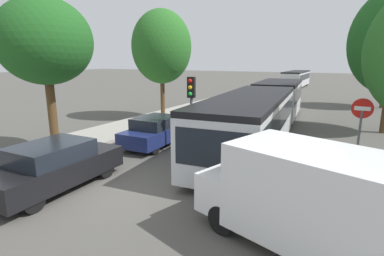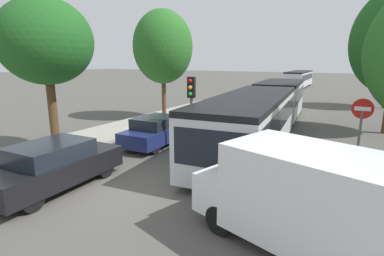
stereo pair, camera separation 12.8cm
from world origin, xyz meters
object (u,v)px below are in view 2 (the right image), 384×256
queued_car_black (54,165)px  queued_car_tan (279,90)px  articulated_bus (266,108)px  queued_car_green (265,94)px  city_bus_rear (299,78)px  queued_car_blue (246,101)px  tree_left_mid (162,49)px  tree_left_near (45,44)px  queued_car_white (213,113)px  traffic_light (191,98)px  queued_car_navy (157,131)px  white_van (314,200)px  no_entry_sign (360,125)px

queued_car_black → queued_car_tan: (0.12, 29.50, -0.04)m
articulated_bus → queued_car_green: size_ratio=4.01×
city_bus_rear → queued_car_tan: city_bus_rear is taller
articulated_bus → queued_car_blue: size_ratio=4.14×
queued_car_tan → tree_left_mid: 18.63m
tree_left_near → queued_car_white: bearing=70.5°
city_bus_rear → traffic_light: (2.02, -36.83, 1.08)m
city_bus_rear → traffic_light: 36.90m
city_bus_rear → tree_left_near: size_ratio=1.72×
tree_left_near → traffic_light: bearing=30.8°
articulated_bus → traffic_light: 5.30m
queued_car_navy → tree_left_near: tree_left_near is taller
articulated_bus → city_bus_rear: size_ratio=1.57×
queued_car_black → white_van: (7.81, 0.48, 0.46)m
city_bus_rear → no_entry_sign: bearing=-167.9°
queued_car_white → queued_car_tan: bearing=-2.0°
white_van → no_entry_sign: no_entry_sign is taller
queued_car_tan → tree_left_mid: size_ratio=0.57×
city_bus_rear → queued_car_black: (0.03, -42.37, -0.64)m
queued_car_white → queued_car_tan: size_ratio=0.96×
no_entry_sign → tree_left_near: tree_left_near is taller
tree_left_near → tree_left_mid: 9.35m
queued_car_tan → tree_left_mid: tree_left_mid is taller
queued_car_black → no_entry_sign: bearing=-57.0°
white_van → queued_car_blue: bearing=-49.6°
articulated_bus → white_van: bearing=15.5°
queued_car_tan → tree_left_mid: (-3.95, -17.74, 4.11)m
no_entry_sign → traffic_light: bearing=-86.2°
tree_left_mid → queued_car_tan: bearing=77.5°
queued_car_black → queued_car_blue: (0.04, 18.29, -0.03)m
queued_car_tan → tree_left_near: tree_left_near is taller
queued_car_tan → queued_car_green: bearing=176.8°
queued_car_navy → queued_car_white: size_ratio=1.02×
queued_car_white → traffic_light: 6.80m
queued_car_navy → traffic_light: size_ratio=1.22×
articulated_bus → queued_car_blue: articulated_bus is taller
queued_car_blue → tree_left_near: bearing=166.4°
queued_car_white → white_van: bearing=-147.8°
queued_car_black → queued_car_navy: 5.78m
queued_car_white → tree_left_mid: (-3.94, -0.06, 4.15)m
articulated_bus → tree_left_near: 11.18m
city_bus_rear → no_entry_sign: no_entry_sign is taller
queued_car_black → articulated_bus: bearing=-23.0°
city_bus_rear → queued_car_blue: (0.07, -24.08, -0.67)m
articulated_bus → queued_car_white: 4.21m
queued_car_blue → traffic_light: size_ratio=1.27×
white_van → no_entry_sign: bearing=-80.8°
queued_car_blue → queued_car_tan: (0.08, 11.21, -0.01)m
queued_car_green → tree_left_mid: size_ratio=0.60×
no_entry_sign → city_bus_rear: bearing=-166.8°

